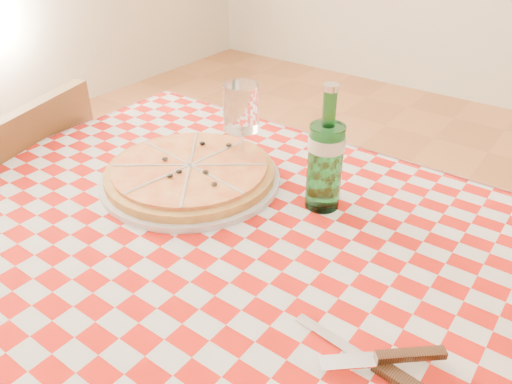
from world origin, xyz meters
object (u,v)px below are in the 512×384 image
at_px(water_bottle, 326,149).
at_px(wine_glass, 242,128).
at_px(dining_table, 246,280).
at_px(pizza_plate, 190,171).
at_px(chair_far, 35,219).

height_order(water_bottle, wine_glass, water_bottle).
distance_m(dining_table, pizza_plate, 0.26).
distance_m(dining_table, chair_far, 0.78).
relative_size(dining_table, wine_glass, 6.23).
height_order(chair_far, wine_glass, wine_glass).
bearing_deg(dining_table, pizza_plate, 157.19).
bearing_deg(dining_table, wine_glass, 128.99).
relative_size(pizza_plate, wine_glass, 1.97).
bearing_deg(chair_far, wine_glass, -178.22).
xyz_separation_m(dining_table, pizza_plate, (-0.22, 0.09, 0.12)).
bearing_deg(chair_far, water_bottle, 175.03).
xyz_separation_m(chair_far, water_bottle, (0.82, 0.17, 0.40)).
xyz_separation_m(dining_table, chair_far, (-0.76, 0.00, -0.18)).
height_order(pizza_plate, water_bottle, water_bottle).
distance_m(chair_far, water_bottle, 0.93).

